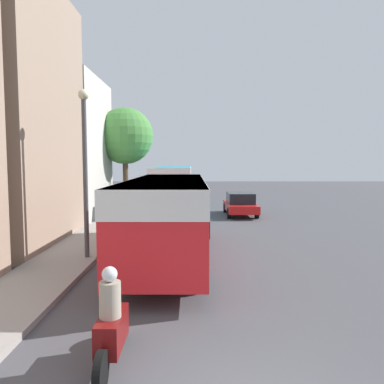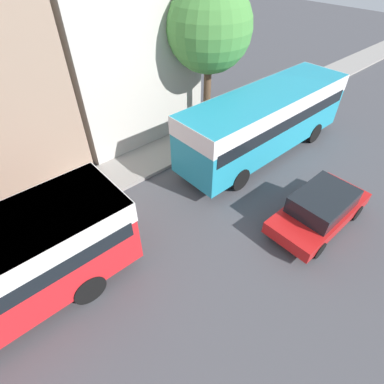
% 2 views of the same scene
% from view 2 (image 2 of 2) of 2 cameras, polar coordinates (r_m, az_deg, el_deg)
% --- Properties ---
extents(building_far_terrace, '(6.76, 6.40, 8.36)m').
position_cam_2_polar(building_far_terrace, '(16.99, -15.79, 25.74)').
color(building_far_terrace, beige).
rests_on(building_far_terrace, ground_plane).
extents(bus_following, '(2.56, 9.25, 3.07)m').
position_cam_2_polar(bus_following, '(14.47, 13.92, 13.95)').
color(bus_following, teal).
rests_on(bus_following, ground_plane).
extents(car_crossing, '(1.90, 4.27, 1.46)m').
position_cam_2_polar(car_crossing, '(11.85, 23.24, -2.89)').
color(car_crossing, red).
rests_on(car_crossing, ground_plane).
extents(pedestrian_near_curb, '(0.42, 0.42, 1.66)m').
position_cam_2_polar(pedestrian_near_curb, '(19.01, 15.03, 17.14)').
color(pedestrian_near_curb, '#232838').
rests_on(pedestrian_near_curb, sidewalk).
extents(street_tree, '(3.79, 3.79, 6.90)m').
position_cam_2_polar(street_tree, '(14.82, 3.32, 28.65)').
color(street_tree, brown).
rests_on(street_tree, sidewalk).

